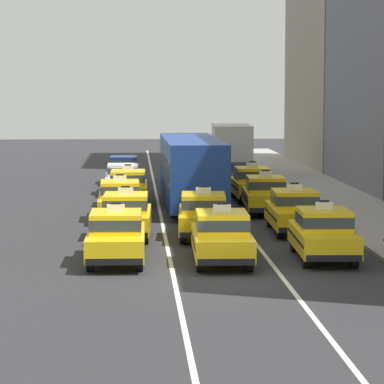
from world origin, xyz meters
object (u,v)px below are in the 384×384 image
at_px(taxi_left_nearest, 116,236).
at_px(taxi_right_third, 265,194).
at_px(sedan_left_sixth, 124,169).
at_px(taxi_center_nearest, 222,236).
at_px(sedan_right_fifth, 240,174).
at_px(taxi_left_second, 126,215).
at_px(bus_center_third, 191,168).
at_px(taxi_left_third, 120,199).
at_px(taxi_right_second, 294,210).
at_px(taxi_left_fourth, 128,187).
at_px(box_truck_right_sixth, 231,148).
at_px(sedan_left_fifth, 123,178).
at_px(sedan_center_fourth, 183,172).
at_px(taxi_center_second, 203,214).
at_px(taxi_right_fourth, 252,183).
at_px(taxi_right_nearest, 323,233).

distance_m(taxi_left_nearest, taxi_right_third, 13.76).
relative_size(sedan_left_sixth, taxi_center_nearest, 0.95).
relative_size(sedan_left_sixth, sedan_right_fifth, 1.01).
distance_m(taxi_left_second, bus_center_third, 9.93).
xyz_separation_m(taxi_left_nearest, taxi_right_third, (6.38, 12.19, 0.00)).
height_order(taxi_left_third, taxi_right_second, same).
relative_size(taxi_left_fourth, box_truck_right_sixth, 0.65).
bearing_deg(sedan_left_fifth, taxi_right_third, -53.30).
height_order(sedan_center_fourth, sedan_right_fifth, same).
height_order(taxi_left_second, taxi_center_second, same).
height_order(taxi_left_nearest, taxi_right_fourth, same).
bearing_deg(sedan_center_fourth, taxi_center_second, -90.45).
bearing_deg(sedan_center_fourth, taxi_left_second, -99.16).
distance_m(taxi_center_nearest, sedan_right_fifth, 23.25).
height_order(taxi_left_fourth, taxi_right_second, same).
distance_m(sedan_right_fifth, box_truck_right_sixth, 8.04).
xyz_separation_m(sedan_left_fifth, taxi_right_fourth, (6.41, -3.48, 0.03)).
distance_m(taxi_left_second, box_truck_right_sixth, 26.31).
bearing_deg(sedan_left_fifth, taxi_left_fourth, -86.37).
distance_m(taxi_center_nearest, bus_center_third, 14.99).
xyz_separation_m(sedan_center_fourth, sedan_right_fifth, (3.08, -1.24, 0.00)).
distance_m(sedan_left_fifth, taxi_right_fourth, 7.30).
height_order(taxi_right_nearest, taxi_right_third, same).
relative_size(sedan_left_sixth, taxi_right_nearest, 0.94).
xyz_separation_m(taxi_center_second, taxi_right_second, (3.57, 1.05, 0.00)).
height_order(taxi_center_nearest, taxi_center_second, same).
bearing_deg(taxi_right_third, taxi_left_third, -164.39).
height_order(bus_center_third, taxi_right_second, bus_center_third).
xyz_separation_m(taxi_left_nearest, taxi_right_nearest, (6.71, 0.24, 0.00)).
bearing_deg(sedan_left_fifth, taxi_left_third, -89.96).
bearing_deg(taxi_right_third, taxi_right_second, -86.78).
bearing_deg(taxi_right_nearest, taxi_left_second, 141.87).
bearing_deg(sedan_right_fifth, sedan_center_fourth, 158.01).
bearing_deg(taxi_left_nearest, taxi_right_nearest, 2.08).
bearing_deg(box_truck_right_sixth, taxi_right_nearest, -89.90).
bearing_deg(sedan_center_fourth, sedan_left_sixth, 141.29).
bearing_deg(taxi_left_second, sedan_left_sixth, 90.78).
distance_m(taxi_center_second, sedan_center_fourth, 18.86).
bearing_deg(bus_center_third, taxi_left_fourth, 160.49).
relative_size(taxi_left_third, taxi_left_fourth, 1.00).
relative_size(taxi_left_nearest, taxi_left_fourth, 1.00).
relative_size(taxi_left_nearest, taxi_right_third, 0.99).
bearing_deg(taxi_left_fourth, taxi_right_nearest, -67.54).
bearing_deg(taxi_center_second, sedan_right_fifth, 79.61).
height_order(sedan_left_fifth, taxi_right_nearest, taxi_right_nearest).
xyz_separation_m(sedan_left_fifth, taxi_right_nearest, (6.74, -20.55, 0.03)).
bearing_deg(bus_center_third, taxi_right_second, -67.73).
height_order(taxi_center_second, box_truck_right_sixth, box_truck_right_sixth).
xyz_separation_m(taxi_left_second, sedan_center_fourth, (3.02, 18.76, -0.03)).
height_order(taxi_center_nearest, box_truck_right_sixth, box_truck_right_sixth).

